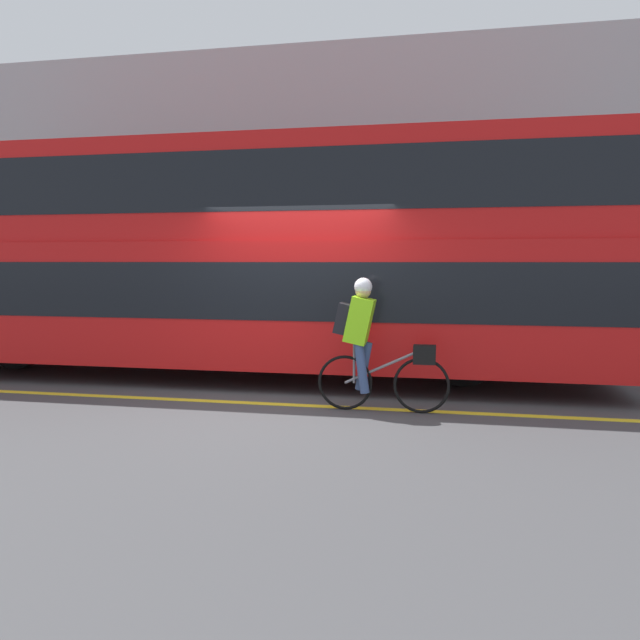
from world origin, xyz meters
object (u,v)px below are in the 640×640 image
(bus, at_px, (223,250))
(street_sign_post, at_px, (112,269))
(trash_bin, at_px, (468,325))
(cyclist_on_bike, at_px, (369,339))

(bus, distance_m, street_sign_post, 4.78)
(trash_bin, relative_size, street_sign_post, 0.33)
(cyclist_on_bike, xyz_separation_m, street_sign_post, (-6.13, 4.92, 0.75))
(street_sign_post, bearing_deg, cyclist_on_bike, -38.77)
(trash_bin, height_order, street_sign_post, street_sign_post)
(bus, bearing_deg, street_sign_post, 139.85)
(bus, distance_m, trash_bin, 5.08)
(bus, xyz_separation_m, cyclist_on_bike, (2.48, -1.85, -1.09))
(bus, bearing_deg, cyclist_on_bike, -36.65)
(trash_bin, xyz_separation_m, street_sign_post, (-7.45, -0.01, 1.04))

